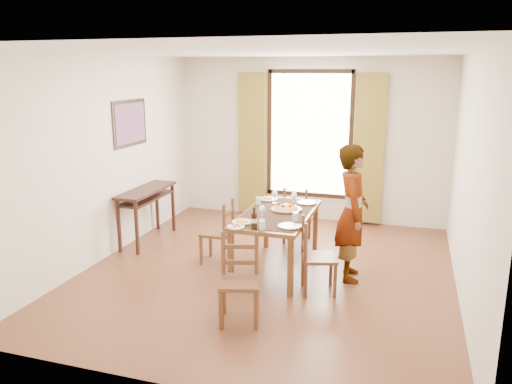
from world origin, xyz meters
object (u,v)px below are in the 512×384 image
(console_table, at_px, (147,197))
(pasta_platter, at_px, (286,207))
(man, at_px, (352,213))
(dining_table, at_px, (277,218))

(console_table, bearing_deg, pasta_platter, -9.16)
(console_table, relative_size, man, 0.73)
(dining_table, height_order, man, man)
(dining_table, height_order, pasta_platter, pasta_platter)
(console_table, height_order, pasta_platter, pasta_platter)
(console_table, height_order, man, man)
(man, bearing_deg, console_table, 70.76)
(dining_table, distance_m, man, 0.94)
(console_table, xyz_separation_m, dining_table, (2.11, -0.48, -0.00))
(console_table, xyz_separation_m, man, (3.04, -0.47, 0.14))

